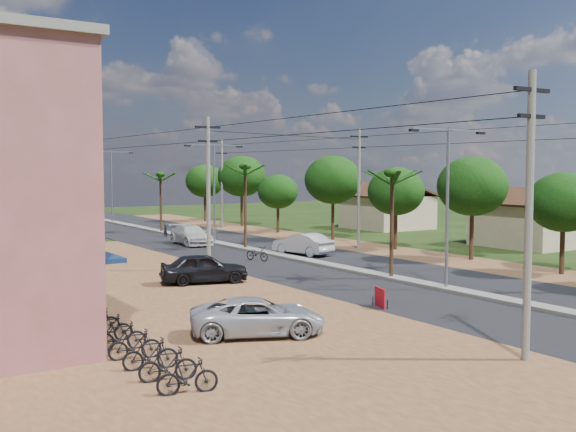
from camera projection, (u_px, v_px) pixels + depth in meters
name	position (u px, v px, depth m)	size (l,w,h in m)	color
ground	(446.00, 291.00, 33.20)	(160.00, 160.00, 0.00)	black
road	(282.00, 257.00, 45.72)	(12.00, 110.00, 0.04)	black
median	(259.00, 251.00, 48.22)	(1.00, 90.00, 0.18)	#605E56
dirt_lot_west	(94.00, 296.00, 31.68)	(18.00, 46.00, 0.04)	brown
dirt_shoulder_east	(377.00, 249.00, 50.36)	(5.00, 90.00, 0.03)	brown
house_east_near	(533.00, 215.00, 52.31)	(7.60, 7.50, 4.60)	tan
house_east_far	(387.00, 205.00, 67.88)	(7.60, 7.50, 4.60)	tan
tree_east_b	(564.00, 202.00, 38.00)	(4.00, 4.00, 5.83)	black
tree_east_c	(472.00, 186.00, 44.01)	(4.60, 4.60, 6.83)	black
tree_east_d	(396.00, 191.00, 49.72)	(4.20, 4.20, 6.13)	black
tree_east_e	(333.00, 180.00, 56.45)	(4.80, 4.80, 7.14)	black
tree_east_f	(278.00, 192.00, 62.99)	(3.80, 3.80, 5.52)	black
tree_east_g	(242.00, 176.00, 69.90)	(5.00, 5.00, 7.38)	black
tree_east_h	(205.00, 181.00, 76.46)	(4.40, 4.40, 6.52)	black
palm_median_near	(392.00, 178.00, 36.15)	(2.00, 2.00, 6.15)	black
palm_median_mid	(245.00, 170.00, 49.48)	(2.00, 2.00, 6.55)	black
palm_median_far	(161.00, 177.00, 62.87)	(2.00, 2.00, 5.85)	black
streetlight_near	(447.00, 194.00, 32.87)	(5.10, 0.18, 8.00)	gray
streetlight_mid	(214.00, 184.00, 53.73)	(5.10, 0.18, 8.00)	gray
streetlight_far	(111.00, 180.00, 74.59)	(5.10, 0.18, 8.00)	gray
utility_pole_w_a	(529.00, 209.00, 20.70)	(1.60, 0.24, 9.00)	#605E56
utility_pole_w_b	(208.00, 190.00, 39.06)	(1.60, 0.24, 9.00)	#605E56
utility_pole_w_c	(93.00, 184.00, 57.41)	(1.60, 0.24, 9.00)	#605E56
utility_pole_w_d	(35.00, 180.00, 74.94)	(1.60, 0.24, 9.00)	#605E56
utility_pole_e_b	(359.00, 186.00, 50.32)	(1.60, 0.24, 9.00)	#605E56
utility_pole_e_c	(222.00, 181.00, 68.68)	(1.60, 0.24, 9.00)	#605E56
car_silver_mid	(303.00, 244.00, 46.76)	(1.60, 4.59, 1.51)	#ACAEB4
car_white_far	(191.00, 235.00, 53.06)	(2.12, 5.23, 1.52)	#B0B1AC
car_parked_silver	(258.00, 317.00, 24.14)	(2.23, 4.85, 1.35)	#ACAEB4
car_parked_dark	(204.00, 269.00, 35.21)	(1.84, 4.57, 1.56)	black
moto_rider_west_a	(257.00, 254.00, 43.70)	(0.63, 1.82, 0.96)	black
moto_rider_west_b	(165.00, 231.00, 59.32)	(0.53, 1.86, 1.12)	black
roadside_sign	(380.00, 298.00, 28.99)	(0.41, 1.02, 0.88)	#AF101E
parked_scooter_row	(114.00, 332.00, 22.71)	(1.73, 12.57, 1.00)	black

